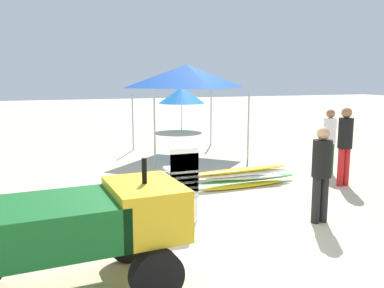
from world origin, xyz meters
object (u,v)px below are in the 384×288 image
Objects in this scene: surfboard_pile at (242,177)px; lifeguard_near_center at (345,141)px; stacked_plastic_chairs at (182,179)px; lifeguard_near_left at (322,169)px; popup_canopy at (187,76)px; lifeguard_near_right at (329,137)px; utility_cart at (76,227)px; beach_umbrella_left at (182,95)px.

lifeguard_near_center reaches higher than surfboard_pile.
stacked_plastic_chairs reaches higher than surfboard_pile.
lifeguard_near_left reaches higher than surfboard_pile.
lifeguard_near_left is 6.64m from popup_canopy.
popup_canopy reaches higher than lifeguard_near_left.
popup_canopy is (-2.46, 3.70, 1.51)m from lifeguard_near_right.
lifeguard_near_center reaches higher than lifeguard_near_right.
utility_cart is at bearing -166.74° from lifeguard_near_left.
lifeguard_near_right is (2.51, 0.22, 0.74)m from surfboard_pile.
utility_cart is at bearing -137.96° from surfboard_pile.
surfboard_pile is at bearing 40.34° from stacked_plastic_chairs.
beach_umbrella_left is (1.84, 9.72, 1.40)m from surfboard_pile.
stacked_plastic_chairs is 0.73× the size of lifeguard_near_center.
beach_umbrella_left is at bearing 91.68° from lifeguard_near_center.
surfboard_pile is 2.63m from lifeguard_near_right.
popup_canopy is (2.06, 5.63, 1.71)m from stacked_plastic_chairs.
utility_cart is at bearing -155.59° from lifeguard_near_center.
utility_cart is 4.13m from lifeguard_near_left.
beach_umbrella_left reaches higher than surfboard_pile.
stacked_plastic_chairs is at bearing 43.78° from utility_cart.
lifeguard_near_left is at bearing -89.11° from popup_canopy.
stacked_plastic_chairs is 4.92m from lifeguard_near_right.
stacked_plastic_chairs is 0.60× the size of beach_umbrella_left.
lifeguard_near_left is 0.57× the size of popup_canopy.
stacked_plastic_chairs is 0.79× the size of lifeguard_near_left.
lifeguard_near_center is 1.05m from lifeguard_near_right.
lifeguard_near_left is at bearing -130.48° from lifeguard_near_right.
surfboard_pile is 1.73× the size of lifeguard_near_left.
lifeguard_near_center is at bearing -65.88° from popup_canopy.
surfboard_pile is 1.32× the size of beach_umbrella_left.
lifeguard_near_center reaches higher than stacked_plastic_chairs.
lifeguard_near_center is 10.50m from beach_umbrella_left.
lifeguard_near_center is at bearing 41.77° from lifeguard_near_left.
popup_canopy reaches higher than lifeguard_near_center.
stacked_plastic_chairs is 12.09m from beach_umbrella_left.
popup_canopy is (0.05, 3.92, 2.25)m from surfboard_pile.
lifeguard_near_center is at bearing 12.85° from stacked_plastic_chairs.
lifeguard_near_right is (4.52, 1.93, 0.20)m from stacked_plastic_chairs.
surfboard_pile is at bearing -174.97° from lifeguard_near_right.
utility_cart is 1.59× the size of lifeguard_near_right.
lifeguard_near_right reaches higher than utility_cart.
lifeguard_near_left is at bearing -138.23° from lifeguard_near_center.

